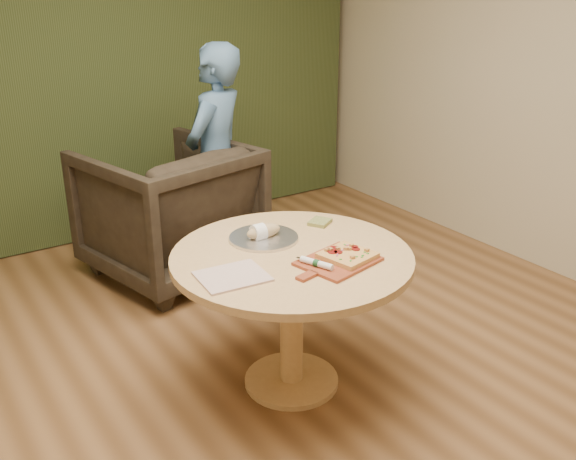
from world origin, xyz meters
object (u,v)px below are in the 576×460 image
(flatbread_pizza, at_px, (347,255))
(person_standing, at_px, (216,160))
(serving_tray, at_px, (264,238))
(bread_roll, at_px, (262,232))
(pizza_paddle, at_px, (337,262))
(pedestal_table, at_px, (292,279))
(cutlery_roll, at_px, (317,263))
(armchair, at_px, (169,204))

(flatbread_pizza, distance_m, person_standing, 1.74)
(serving_tray, xyz_separation_m, bread_roll, (-0.01, 0.00, 0.04))
(pizza_paddle, height_order, serving_tray, serving_tray)
(pizza_paddle, bearing_deg, pedestal_table, 105.72)
(pizza_paddle, distance_m, cutlery_roll, 0.12)
(bread_roll, distance_m, person_standing, 1.35)
(serving_tray, distance_m, person_standing, 1.35)
(pedestal_table, height_order, person_standing, person_standing)
(armchair, height_order, person_standing, person_standing)
(pizza_paddle, height_order, bread_roll, bread_roll)
(cutlery_roll, distance_m, person_standing, 1.77)
(pedestal_table, distance_m, person_standing, 1.58)
(pedestal_table, distance_m, bread_roll, 0.30)
(armchair, bearing_deg, cutlery_roll, 75.67)
(flatbread_pizza, bearing_deg, serving_tray, 114.03)
(bread_roll, height_order, armchair, armchair)
(armchair, xyz_separation_m, person_standing, (0.34, -0.08, 0.28))
(bread_roll, bearing_deg, cutlery_roll, -86.81)
(flatbread_pizza, relative_size, armchair, 0.25)
(bread_roll, bearing_deg, armchair, 86.90)
(flatbread_pizza, distance_m, cutlery_roll, 0.18)
(pedestal_table, distance_m, serving_tray, 0.27)
(person_standing, bearing_deg, armchair, -46.20)
(pedestal_table, bearing_deg, serving_tray, 94.50)
(pedestal_table, xyz_separation_m, cutlery_roll, (-0.00, -0.21, 0.17))
(serving_tray, distance_m, bread_roll, 0.04)
(bread_roll, bearing_deg, pizza_paddle, -72.54)
(pizza_paddle, xyz_separation_m, person_standing, (0.28, 1.73, 0.04))
(flatbread_pizza, relative_size, serving_tray, 0.73)
(armchair, bearing_deg, serving_tray, 74.51)
(cutlery_roll, bearing_deg, person_standing, 56.36)
(cutlery_roll, relative_size, serving_tray, 0.54)
(cutlery_roll, relative_size, bread_roll, 1.00)
(armchair, bearing_deg, flatbread_pizza, 81.38)
(person_standing, bearing_deg, bread_roll, 39.06)
(flatbread_pizza, relative_size, person_standing, 0.16)
(pizza_paddle, height_order, armchair, armchair)
(cutlery_roll, bearing_deg, serving_tray, 71.25)
(pizza_paddle, distance_m, bread_roll, 0.47)
(pizza_paddle, xyz_separation_m, armchair, (-0.07, 1.81, -0.24))
(bread_roll, xyz_separation_m, person_standing, (0.42, 1.28, 0.01))
(serving_tray, bearing_deg, cutlery_roll, -87.97)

